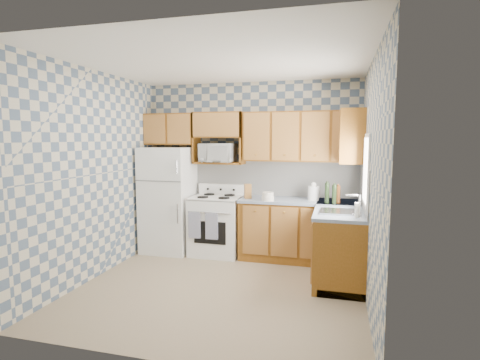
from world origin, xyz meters
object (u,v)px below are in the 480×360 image
(refrigerator, at_px, (168,200))
(electric_kettle, at_px, (314,193))
(stove_body, at_px, (217,226))
(microwave, at_px, (218,153))

(refrigerator, xyz_separation_m, electric_kettle, (2.30, 0.04, 0.18))
(electric_kettle, bearing_deg, refrigerator, -178.89)
(stove_body, height_order, electric_kettle, electric_kettle)
(refrigerator, distance_m, microwave, 1.11)
(stove_body, xyz_separation_m, electric_kettle, (1.49, 0.02, 0.57))
(refrigerator, relative_size, stove_body, 1.87)
(stove_body, bearing_deg, refrigerator, -178.22)
(microwave, bearing_deg, refrigerator, -168.17)
(stove_body, relative_size, electric_kettle, 4.32)
(electric_kettle, bearing_deg, microwave, 176.92)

